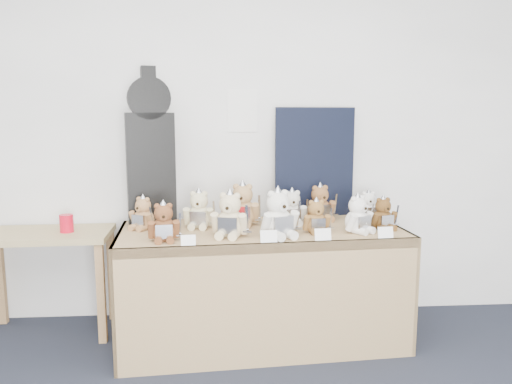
{
  "coord_description": "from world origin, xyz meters",
  "views": [
    {
      "loc": [
        0.22,
        -1.09,
        1.47
      ],
      "look_at": [
        0.44,
        1.92,
        1.0
      ],
      "focal_mm": 35.0,
      "sensor_mm": 36.0,
      "label": 1
    }
  ],
  "objects": [
    {
      "name": "room_shell",
      "position": [
        0.38,
        2.49,
        1.5
      ],
      "size": [
        6.0,
        6.0,
        6.0
      ],
      "color": "silver",
      "rests_on": "floor"
    },
    {
      "name": "display_table",
      "position": [
        0.48,
        1.94,
        0.59
      ],
      "size": [
        1.85,
        0.88,
        0.75
      ],
      "rotation": [
        0.0,
        0.0,
        0.07
      ],
      "color": "#9B754F",
      "rests_on": "floor"
    },
    {
      "name": "side_table",
      "position": [
        -0.95,
        2.23,
        0.58
      ],
      "size": [
        0.86,
        0.5,
        0.7
      ],
      "rotation": [
        0.0,
        0.0,
        0.04
      ],
      "color": "tan",
      "rests_on": "floor"
    },
    {
      "name": "guitar_case",
      "position": [
        -0.24,
        2.22,
        1.25
      ],
      "size": [
        0.33,
        0.17,
        1.03
      ],
      "rotation": [
        0.0,
        0.0,
        0.25
      ],
      "color": "black",
      "rests_on": "display_table"
    },
    {
      "name": "navy_board",
      "position": [
        0.89,
        2.39,
        1.14
      ],
      "size": [
        0.58,
        0.11,
        0.77
      ],
      "primitive_type": "cube",
      "rotation": [
        0.0,
        0.0,
        0.16
      ],
      "color": "black",
      "rests_on": "display_table"
    },
    {
      "name": "red_cup",
      "position": [
        -0.8,
        2.22,
        0.76
      ],
      "size": [
        0.09,
        0.09,
        0.12
      ],
      "primitive_type": "cylinder",
      "color": "red",
      "rests_on": "side_table"
    },
    {
      "name": "teddy_front_far_left",
      "position": [
        -0.11,
        1.75,
        0.85
      ],
      "size": [
        0.21,
        0.18,
        0.25
      ],
      "rotation": [
        0.0,
        0.0,
        0.12
      ],
      "color": "brown",
      "rests_on": "display_table"
    },
    {
      "name": "teddy_front_left",
      "position": [
        0.27,
        1.82,
        0.87
      ],
      "size": [
        0.25,
        0.23,
        0.31
      ],
      "rotation": [
        0.0,
        0.0,
        -0.26
      ],
      "color": "beige",
      "rests_on": "display_table"
    },
    {
      "name": "teddy_front_centre",
      "position": [
        0.56,
        1.79,
        0.88
      ],
      "size": [
        0.27,
        0.25,
        0.32
      ],
      "rotation": [
        0.0,
        0.0,
        0.39
      ],
      "color": "silver",
      "rests_on": "display_table"
    },
    {
      "name": "teddy_front_right",
      "position": [
        0.81,
        1.89,
        0.84
      ],
      "size": [
        0.19,
        0.16,
        0.23
      ],
      "rotation": [
        0.0,
        0.0,
        0.08
      ],
      "color": "brown",
      "rests_on": "display_table"
    },
    {
      "name": "teddy_front_far_right",
      "position": [
        1.06,
        1.88,
        0.86
      ],
      "size": [
        0.22,
        0.21,
        0.26
      ],
      "rotation": [
        0.0,
        0.0,
        0.59
      ],
      "color": "white",
      "rests_on": "display_table"
    },
    {
      "name": "teddy_front_end",
      "position": [
        1.25,
        1.95,
        0.84
      ],
      "size": [
        0.19,
        0.17,
        0.23
      ],
      "rotation": [
        0.0,
        0.0,
        0.26
      ],
      "color": "brown",
      "rests_on": "display_table"
    },
    {
      "name": "teddy_back_left",
      "position": [
        0.08,
        2.08,
        0.86
      ],
      "size": [
        0.22,
        0.19,
        0.27
      ],
      "rotation": [
        0.0,
        0.0,
        -0.11
      ],
      "color": "beige",
      "rests_on": "display_table"
    },
    {
      "name": "teddy_back_centre_left",
      "position": [
        0.36,
        2.14,
        0.88
      ],
      "size": [
        0.26,
        0.23,
        0.32
      ],
      "rotation": [
        0.0,
        0.0,
        -0.18
      ],
      "color": "tan",
      "rests_on": "display_table"
    },
    {
      "name": "teddy_back_centre_right",
      "position": [
        0.69,
        2.15,
        0.85
      ],
      "size": [
        0.21,
        0.18,
        0.26
      ],
      "rotation": [
        0.0,
        0.0,
        0.05
      ],
      "color": "silver",
      "rests_on": "display_table"
    },
    {
      "name": "teddy_back_right",
      "position": [
        0.9,
        2.24,
        0.86
      ],
      "size": [
        0.23,
        0.21,
        0.28
      ],
      "rotation": [
        0.0,
        0.0,
        0.27
      ],
      "color": "brown",
      "rests_on": "display_table"
    },
    {
      "name": "teddy_back_end",
      "position": [
        1.24,
        2.23,
        0.84
      ],
      "size": [
        0.19,
        0.15,
        0.23
      ],
      "rotation": [
        0.0,
        0.0,
        -0.03
      ],
      "color": "white",
      "rests_on": "display_table"
    },
    {
      "name": "teddy_back_far_left",
      "position": [
        -0.28,
        2.06,
        0.85
      ],
      "size": [
        0.19,
        0.19,
        0.24
      ],
      "rotation": [
        0.0,
        0.0,
        -0.53
      ],
      "color": "#A4764C",
      "rests_on": "display_table"
    },
    {
      "name": "entry_card_a",
      "position": [
        0.04,
        1.62,
        0.78
      ],
      "size": [
        0.08,
        0.02,
        0.06
      ],
      "primitive_type": "cube",
      "rotation": [
        -0.24,
        0.0,
        0.07
      ],
      "color": "white",
      "rests_on": "display_table"
    },
    {
      "name": "entry_card_b",
      "position": [
        0.49,
        1.66,
        0.79
      ],
      "size": [
        0.1,
        0.03,
        0.07
      ],
      "primitive_type": "cube",
      "rotation": [
        -0.24,
        0.0,
        0.07
      ],
      "color": "white",
      "rests_on": "display_table"
    },
    {
      "name": "entry_card_c",
      "position": [
        0.81,
        1.68,
        0.79
      ],
      "size": [
        0.1,
        0.03,
        0.07
      ],
      "primitive_type": "cube",
      "rotation": [
        -0.24,
        0.0,
        0.07
      ],
      "color": "white",
      "rests_on": "display_table"
    },
    {
      "name": "entry_card_d",
      "position": [
        1.18,
        1.71,
        0.79
      ],
      "size": [
        0.09,
        0.03,
        0.07
      ],
      "primitive_type": "cube",
      "rotation": [
        -0.24,
        0.0,
        0.07
      ],
      "color": "white",
      "rests_on": "display_table"
    }
  ]
}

